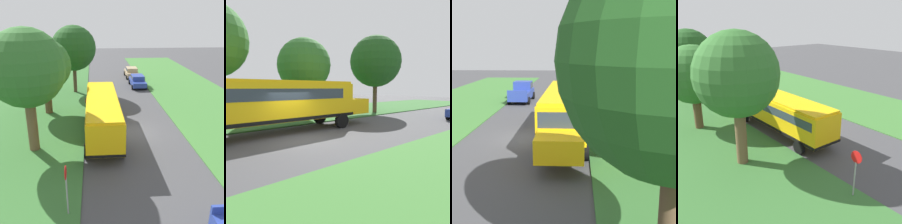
# 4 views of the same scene
# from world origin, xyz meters

# --- Properties ---
(ground_plane) EXTENTS (120.00, 120.00, 0.00)m
(ground_plane) POSITION_xyz_m (0.00, 0.00, 0.00)
(ground_plane) COLOR #424244
(grass_verge) EXTENTS (12.00, 80.00, 0.08)m
(grass_verge) POSITION_xyz_m (-10.00, 0.00, 0.04)
(grass_verge) COLOR #33662D
(grass_verge) RESTS_ON ground
(grass_far_side) EXTENTS (10.00, 80.00, 0.07)m
(grass_far_side) POSITION_xyz_m (9.00, 0.00, 0.04)
(grass_far_side) COLOR #3D7533
(grass_far_side) RESTS_ON ground
(school_bus) EXTENTS (2.85, 12.42, 3.16)m
(school_bus) POSITION_xyz_m (-2.55, -0.03, 1.92)
(school_bus) COLOR yellow
(school_bus) RESTS_ON ground
(car_blue_nearest) EXTENTS (2.02, 4.40, 1.56)m
(car_blue_nearest) POSITION_xyz_m (2.80, 14.83, 0.88)
(car_blue_nearest) COLOR #283D93
(car_blue_nearest) RESTS_ON ground
(car_tan_middle) EXTENTS (2.02, 4.40, 1.56)m
(car_tan_middle) POSITION_xyz_m (2.80, 20.67, 0.88)
(car_tan_middle) COLOR tan
(car_tan_middle) RESTS_ON ground
(oak_tree_beside_bus) EXTENTS (5.24, 5.24, 8.60)m
(oak_tree_beside_bus) POSITION_xyz_m (-7.68, -2.52, 5.89)
(oak_tree_beside_bus) COLOR brown
(oak_tree_beside_bus) RESTS_ON ground
(oak_tree_roadside_mid) EXTENTS (4.86, 4.86, 7.22)m
(oak_tree_roadside_mid) POSITION_xyz_m (-7.72, 5.03, 4.77)
(oak_tree_roadside_mid) COLOR brown
(oak_tree_roadside_mid) RESTS_ON ground
(oak_tree_far_end) EXTENTS (5.39, 5.39, 8.21)m
(oak_tree_far_end) POSITION_xyz_m (-5.63, 12.59, 5.53)
(oak_tree_far_end) COLOR #4C3826
(oak_tree_far_end) RESTS_ON ground
(stop_sign) EXTENTS (0.08, 0.68, 2.74)m
(stop_sign) POSITION_xyz_m (-4.60, -9.47, 1.74)
(stop_sign) COLOR gray
(stop_sign) RESTS_ON ground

